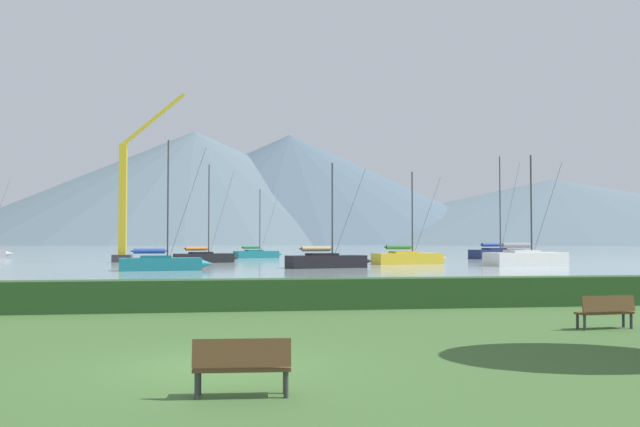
{
  "coord_description": "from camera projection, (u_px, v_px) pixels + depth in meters",
  "views": [
    {
      "loc": [
        -0.03,
        -14.17,
        2.54
      ],
      "look_at": [
        10.05,
        52.95,
        4.99
      ],
      "focal_mm": 39.37,
      "sensor_mm": 36.0,
      "label": 1
    }
  ],
  "objects": [
    {
      "name": "sailboat_slip_12",
      "position": [
        162.0,
        263.0,
        56.11
      ],
      "size": [
        7.53,
        2.94,
        10.51
      ],
      "rotation": [
        0.0,
        0.0,
        0.12
      ],
      "color": "#19707A",
      "rests_on": "harbor_water"
    },
    {
      "name": "distant_hill_east_ridge",
      "position": [
        290.0,
        189.0,
        405.22
      ],
      "size": [
        265.93,
        265.93,
        62.93
      ],
      "primitive_type": "cone",
      "color": "#4C6070",
      "rests_on": "ground_plane"
    },
    {
      "name": "sailboat_slip_1",
      "position": [
        327.0,
        260.0,
        61.17
      ],
      "size": [
        8.1,
        3.91,
        9.23
      ],
      "rotation": [
        0.0,
        0.0,
        0.24
      ],
      "color": "black",
      "rests_on": "harbor_water"
    },
    {
      "name": "dock_crane",
      "position": [
        125.0,
        207.0,
        76.48
      ],
      "size": [
        7.62,
        2.0,
        18.72
      ],
      "color": "#333338",
      "rests_on": "ground_plane"
    },
    {
      "name": "harbor_water",
      "position": [
        215.0,
        251.0,
        149.31
      ],
      "size": [
        320.0,
        246.0,
        0.0
      ],
      "primitive_type": "cube",
      "color": "#8C9EA3",
      "rests_on": "ground_plane"
    },
    {
      "name": "sailboat_slip_11",
      "position": [
        527.0,
        258.0,
        66.47
      ],
      "size": [
        9.31,
        4.35,
        10.53
      ],
      "rotation": [
        0.0,
        0.0,
        0.22
      ],
      "color": "white",
      "rests_on": "harbor_water"
    },
    {
      "name": "hedge_line",
      "position": [
        215.0,
        295.0,
        24.8
      ],
      "size": [
        80.0,
        1.2,
        1.1
      ],
      "primitive_type": "cube",
      "color": "#284C23",
      "rests_on": "ground_plane"
    },
    {
      "name": "park_bench_under_tree",
      "position": [
        606.0,
        310.0,
        19.67
      ],
      "size": [
        1.7,
        0.63,
        0.95
      ],
      "rotation": [
        0.0,
        0.0,
        0.1
      ],
      "color": "brown",
      "rests_on": "ground_plane"
    },
    {
      "name": "distant_hill_west_ridge",
      "position": [
        553.0,
        211.0,
        414.05
      ],
      "size": [
        351.57,
        351.57,
        37.67
      ],
      "primitive_type": "cone",
      "color": "slate",
      "rests_on": "ground_plane"
    },
    {
      "name": "sailboat_slip_4",
      "position": [
        257.0,
        254.0,
        92.75
      ],
      "size": [
        6.8,
        3.79,
        9.16
      ],
      "rotation": [
        0.0,
        0.0,
        0.34
      ],
      "color": "#19707A",
      "rests_on": "harbor_water"
    },
    {
      "name": "distant_hill_central_peak",
      "position": [
        194.0,
        187.0,
        393.86
      ],
      "size": [
        277.18,
        277.18,
        63.09
      ],
      "primitive_type": "cone",
      "color": "slate",
      "rests_on": "ground_plane"
    },
    {
      "name": "ground_plane",
      "position": [
        216.0,
        366.0,
        13.91
      ],
      "size": [
        1000.0,
        1000.0,
        0.0
      ],
      "primitive_type": "plane",
      "color": "#3D602D"
    },
    {
      "name": "sailboat_slip_10",
      "position": [
        408.0,
        257.0,
        70.41
      ],
      "size": [
        8.26,
        3.81,
        9.32
      ],
      "rotation": [
        0.0,
        0.0,
        0.21
      ],
      "color": "gold",
      "rests_on": "harbor_water"
    },
    {
      "name": "sailboat_slip_0",
      "position": [
        497.0,
        253.0,
        89.63
      ],
      "size": [
        8.57,
        4.83,
        13.14
      ],
      "rotation": [
        0.0,
        0.0,
        0.34
      ],
      "color": "navy",
      "rests_on": "harbor_water"
    },
    {
      "name": "park_bench_near_path",
      "position": [
        242.0,
        364.0,
        11.21
      ],
      "size": [
        1.59,
        0.58,
        0.95
      ],
      "rotation": [
        0.0,
        0.0,
        -0.07
      ],
      "color": "brown",
      "rests_on": "ground_plane"
    },
    {
      "name": "sailboat_slip_9",
      "position": [
        205.0,
        257.0,
        74.44
      ],
      "size": [
        7.13,
        4.18,
        10.49
      ],
      "rotation": [
        0.0,
        0.0,
        0.37
      ],
      "color": "black",
      "rests_on": "harbor_water"
    }
  ]
}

